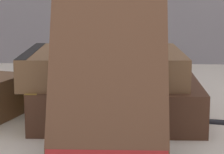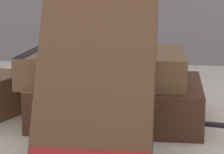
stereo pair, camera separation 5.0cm
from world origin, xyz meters
name	(u,v)px [view 2 (the right image)]	position (x,y,z in m)	size (l,w,h in m)	color
ground_plane	(118,122)	(0.00, 0.00, 0.00)	(3.00, 3.00, 0.00)	beige
book_flat_bottom	(115,100)	(-0.01, 0.01, 0.02)	(0.18, 0.15, 0.05)	#4C2D1E
book_flat_top	(102,65)	(-0.02, 0.02, 0.06)	(0.18, 0.15, 0.03)	brown
book_leaning_front	(96,75)	(-0.01, -0.11, 0.07)	(0.10, 0.09, 0.16)	brown
pocket_watch	(118,51)	(0.00, -0.01, 0.08)	(0.06, 0.06, 0.01)	white
reading_glasses	(64,91)	(-0.10, 0.14, 0.00)	(0.10, 0.07, 0.00)	black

